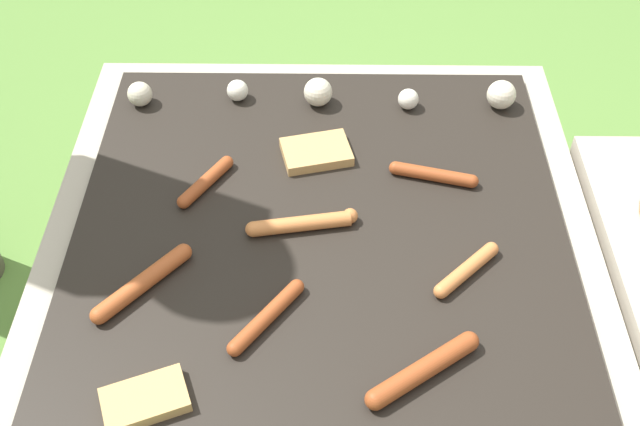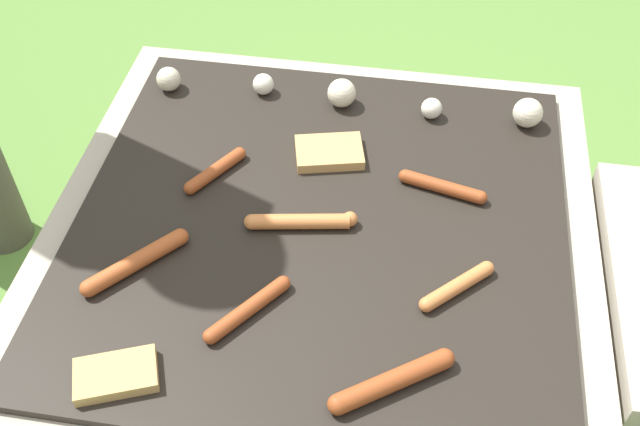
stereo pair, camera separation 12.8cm
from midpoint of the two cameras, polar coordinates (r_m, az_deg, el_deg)
The scene contains 12 objects.
ground_plane at distance 1.61m, azimuth -2.30°, elevation -10.39°, with size 14.00×14.00×0.00m, color #567F38.
grill at distance 1.45m, azimuth -2.54°, elevation -6.15°, with size 0.96×0.96×0.40m.
sausage_back_center at distance 1.16m, azimuth -7.27°, elevation -8.03°, with size 0.11×0.14×0.02m.
sausage_back_left at distance 1.36m, azimuth 6.00°, elevation 2.80°, with size 0.16×0.06×0.02m.
sausage_front_center at distance 1.27m, azimuth -4.26°, elevation -0.97°, with size 0.19×0.05×0.03m.
sausage_mid_right at distance 1.10m, azimuth 4.55°, elevation -12.02°, with size 0.17×0.13×0.03m.
sausage_front_left at distance 1.37m, azimuth -11.36°, elevation 2.23°, with size 0.09×0.13×0.02m.
sausage_front_right at distance 1.22m, azimuth 8.19°, elevation -4.47°, with size 0.12×0.11×0.02m.
sausage_back_right at distance 1.24m, azimuth -16.28°, elevation -5.29°, with size 0.14×0.16×0.03m.
bread_slice_center at distance 1.12m, azimuth -16.48°, elevation -13.70°, with size 0.14×0.11×0.02m.
bread_slice_left at distance 1.40m, azimuth -2.89°, elevation 4.54°, with size 0.14×0.11×0.02m.
mushroom_row at distance 1.51m, azimuth -1.04°, elevation 8.96°, with size 0.78×0.07×0.06m.
Camera 1 is at (0.01, -0.87, 1.36)m, focal length 42.00 mm.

